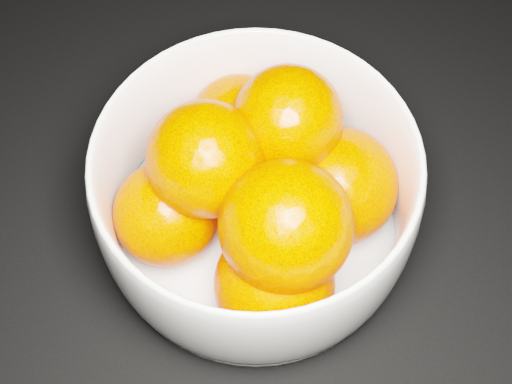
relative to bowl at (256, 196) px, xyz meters
The scene contains 2 objects.
bowl is the anchor object (origin of this frame).
orange_pile 0.02m from the bowl, ahead, with size 0.17×0.17×0.13m.
Camera 1 is at (-0.05, 0.06, 0.48)m, focal length 50.00 mm.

